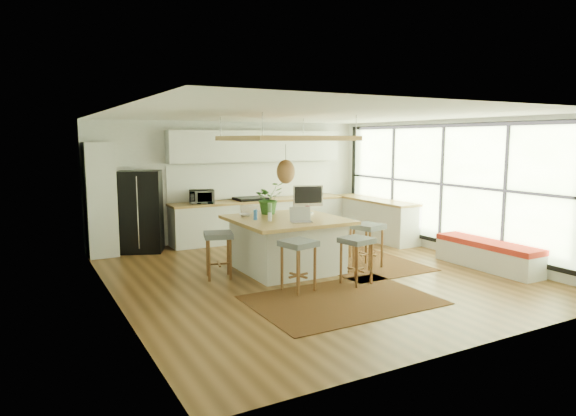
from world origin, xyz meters
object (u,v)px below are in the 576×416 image
fridge (141,207)px  monitor (308,200)px  island (287,244)px  stool_near_right (356,262)px  microwave (202,195)px  stool_right_front (368,248)px  laptop (301,215)px  stool_near_left (298,268)px  stool_right_back (338,239)px  stool_left_side (219,257)px  island_plant (269,202)px

fridge → monitor: bearing=-21.6°
island → stool_near_right: island is taller
monitor → microwave: (-1.25, 2.38, -0.09)m
stool_right_front → laptop: laptop is taller
fridge → island: bearing=-32.9°
stool_near_left → stool_near_right: 1.00m
stool_near_right → laptop: bearing=123.6°
monitor → stool_near_left: bearing=-108.1°
stool_near_left → stool_right_back: stool_near_left is taller
fridge → stool_left_side: (0.68, -2.64, -0.57)m
laptop → microwave: (-0.63, 3.20, 0.05)m
laptop → island_plant: size_ratio=0.64×
island → stool_near_right: (0.54, -1.33, -0.11)m
stool_near_left → stool_right_back: size_ratio=1.03×
island → stool_right_front: bearing=-23.2°
island_plant → stool_near_left: bearing=-102.5°
stool_near_left → laptop: (0.45, 0.69, 0.70)m
stool_right_back → laptop: 1.74m
stool_near_left → island_plant: island_plant is taller
stool_near_right → island_plant: bearing=107.2°
stool_near_left → stool_left_side: bearing=122.1°
stool_right_front → stool_left_side: 2.68m
stool_near_left → microwave: size_ratio=1.49×
monitor → microwave: 2.69m
stool_near_right → stool_right_back: bearing=64.5°
stool_near_left → laptop: laptop is taller
stool_left_side → microwave: (0.62, 2.62, 0.75)m
island → island_plant: (-0.06, 0.60, 0.70)m
island → microwave: (-0.63, 2.69, 0.64)m
stool_left_side → microwave: microwave is taller
stool_near_right → monitor: 1.84m
island → stool_right_back: bearing=14.6°
stool_left_side → microwave: size_ratio=1.47×
stool_right_front → laptop: 1.52m
fridge → monitor: fridge is taller
fridge → microwave: (1.30, -0.02, 0.18)m
stool_near_right → stool_near_left: bearing=172.6°
stool_left_side → monitor: monitor is taller
stool_near_left → stool_near_right: size_ratio=1.04×
stool_right_front → stool_right_back: size_ratio=1.04×
stool_near_right → laptop: (-0.54, 0.82, 0.70)m
stool_near_left → stool_right_front: stool_right_front is taller
stool_right_back → stool_left_side: stool_left_side is taller
stool_near_right → stool_left_side: 2.27m
stool_right_back → microwave: bearing=130.0°
stool_right_front → stool_left_side: stool_right_front is taller
laptop → monitor: bearing=72.7°
stool_near_left → laptop: size_ratio=2.08×
island → stool_left_side: 1.26m
island → stool_right_back: (1.34, 0.35, -0.11)m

